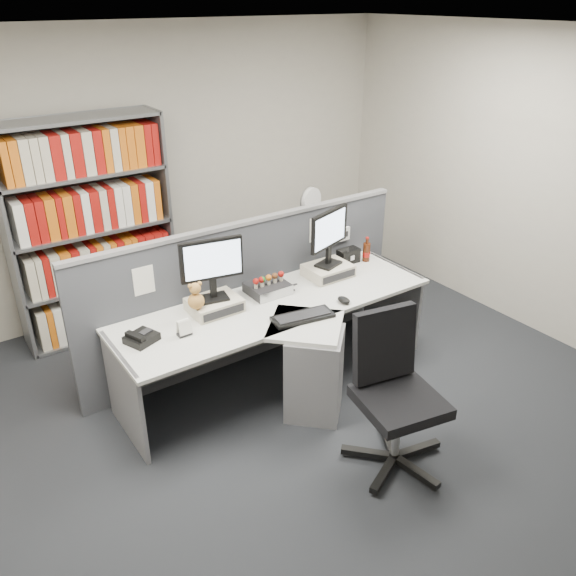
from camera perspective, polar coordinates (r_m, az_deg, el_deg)
ground at (r=4.49m, az=4.84°, el=-13.70°), size 5.50×5.50×0.00m
room_shell at (r=3.60m, az=5.93°, el=8.59°), size 5.04×5.54×2.72m
partition at (r=4.99m, az=-3.86°, el=-0.23°), size 3.00×0.08×1.27m
desk at (r=4.60m, az=0.39°, el=-5.43°), size 2.60×1.20×0.72m
monitor_riser_left at (r=4.52m, az=-7.13°, el=-1.63°), size 0.38×0.31×0.10m
monitor_riser_right at (r=5.06m, az=3.92°, el=1.71°), size 0.38×0.31×0.10m
monitor_left at (r=4.38m, az=-7.39°, el=2.30°), size 0.47×0.19×0.49m
monitor_right at (r=4.92m, az=4.02°, el=5.33°), size 0.47×0.21×0.49m
desktop_pc at (r=4.76m, az=-1.98°, el=-0.02°), size 0.31×0.28×0.08m
figurines at (r=4.70m, az=-2.00°, el=0.89°), size 0.29×0.05×0.09m
keyboard at (r=4.40m, az=1.44°, el=-2.79°), size 0.49×0.25×0.03m
mouse at (r=4.64m, az=5.42°, el=-1.17°), size 0.08×0.12×0.05m
desk_phone at (r=4.23m, az=-14.04°, el=-4.71°), size 0.25×0.24×0.09m
desk_calendar at (r=4.24m, az=-10.04°, el=-3.92°), size 0.10×0.08×0.12m
plush_toy at (r=4.34m, az=-8.92°, el=-0.93°), size 0.12×0.12×0.21m
speaker at (r=5.32m, az=5.86°, el=3.12°), size 0.20×0.11×0.13m
cola_bottle at (r=5.37m, az=7.60°, el=3.47°), size 0.07×0.07×0.23m
shelving_unit at (r=5.56m, az=-18.50°, el=5.01°), size 1.41×0.40×2.00m
filing_cabinet at (r=6.27m, az=2.08°, el=2.69°), size 0.45×0.61×0.70m
desk_fan at (r=6.04m, az=2.19°, el=8.17°), size 0.27×0.16×0.45m
office_chair at (r=3.99m, az=10.17°, el=-9.52°), size 0.71×0.70×1.07m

